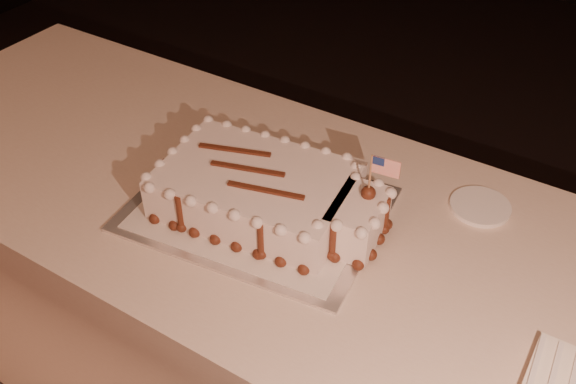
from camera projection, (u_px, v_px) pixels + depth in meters
The scene contains 5 objects.
banquet_table at pixel (301, 328), 1.63m from camera, with size 2.40×0.80×0.75m, color beige.
cake_board at pixel (257, 209), 1.41m from camera, with size 0.53×0.40×0.01m, color silver.
doily at pixel (257, 207), 1.40m from camera, with size 0.48×0.36×0.00m, color silver.
sheet_cake at pixel (268, 194), 1.36m from camera, with size 0.51×0.33×0.20m.
side_plate at pixel (480, 206), 1.41m from camera, with size 0.13×0.13×0.01m, color white.
Camera 1 is at (0.52, -0.29, 1.68)m, focal length 40.00 mm.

